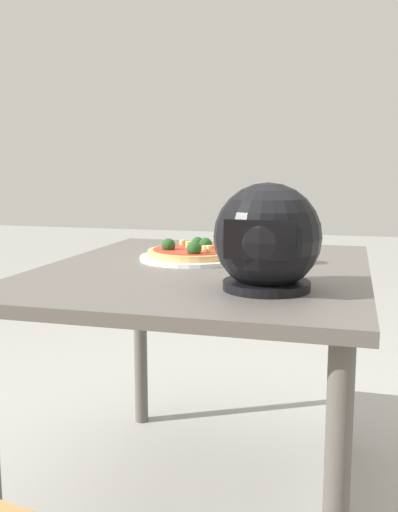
% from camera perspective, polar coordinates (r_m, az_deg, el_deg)
% --- Properties ---
extents(ground_plane, '(14.00, 14.00, 0.00)m').
position_cam_1_polar(ground_plane, '(1.83, 0.58, -23.67)').
color(ground_plane, '#9E9E99').
extents(dining_table, '(0.88, 1.07, 0.71)m').
position_cam_1_polar(dining_table, '(1.58, 0.62, -4.08)').
color(dining_table, '#5B5651').
rests_on(dining_table, ground).
extents(pizza_plate, '(0.32, 0.32, 0.01)m').
position_cam_1_polar(pizza_plate, '(1.68, -0.58, -0.16)').
color(pizza_plate, white).
rests_on(pizza_plate, dining_table).
extents(pizza, '(0.27, 0.27, 0.05)m').
position_cam_1_polar(pizza, '(1.68, -0.61, 0.49)').
color(pizza, tan).
rests_on(pizza, pizza_plate).
extents(motorcycle_helmet, '(0.24, 0.24, 0.24)m').
position_cam_1_polar(motorcycle_helmet, '(1.26, 6.89, 1.68)').
color(motorcycle_helmet, black).
rests_on(motorcycle_helmet, dining_table).
extents(drinking_glass, '(0.07, 0.07, 0.10)m').
position_cam_1_polar(drinking_glass, '(1.60, 7.16, 0.97)').
color(drinking_glass, silver).
rests_on(drinking_glass, dining_table).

